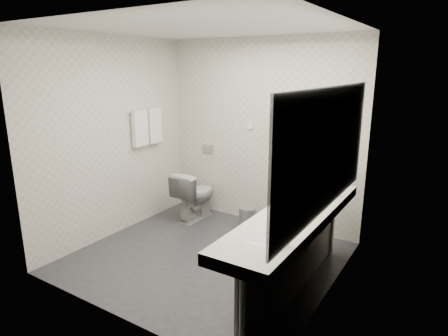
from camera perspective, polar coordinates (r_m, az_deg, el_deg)
The scene contains 29 objects.
floor at distance 4.54m, azimuth -2.68°, elevation -13.08°, with size 2.80×2.80×0.00m, color #2C2B31.
ceiling at distance 4.04m, azimuth -3.13°, elevation 20.16°, with size 2.80×2.80×0.00m, color silver.
wall_back at distance 5.21m, azimuth 5.41°, elevation 5.07°, with size 2.80×2.80×0.00m, color beige.
wall_front at distance 3.17m, azimuth -16.55°, elevation -1.75°, with size 2.80×2.80×0.00m, color beige.
wall_left at distance 5.04m, azimuth -16.07°, elevation 4.23°, with size 2.60×2.60×0.00m, color beige.
wall_right at distance 3.51m, azimuth 16.12°, elevation -0.13°, with size 2.60×2.60×0.00m, color beige.
vanity_counter at distance 3.56m, azimuth 10.40°, elevation -7.25°, with size 0.55×2.20×0.10m, color silver.
vanity_panel at distance 3.73m, azimuth 10.45°, elevation -13.40°, with size 0.03×2.15×0.75m, color #999591.
vanity_post_near at distance 2.91m, azimuth 2.68°, elevation -21.98°, with size 0.06×0.06×0.75m, color silver.
vanity_post_far at distance 4.61m, azimuth 15.74°, elevation -8.03°, with size 0.06×0.06×0.75m, color silver.
mirror at distance 3.29m, azimuth 15.11°, elevation 2.52°, with size 0.02×2.20×1.05m, color #B2BCC6.
basin_near at distance 2.99m, azimuth 5.63°, elevation -10.67°, with size 0.40×0.31×0.05m, color white.
basin_far at distance 4.12m, azimuth 13.85°, elevation -3.84°, with size 0.40×0.31×0.05m, color white.
faucet_near at distance 2.88m, azimuth 9.18°, elevation -9.85°, with size 0.04×0.04×0.15m, color silver.
faucet_far at distance 4.04m, azimuth 16.55°, elevation -3.06°, with size 0.04×0.04×0.15m, color silver.
soap_bottle_a at distance 3.56m, azimuth 10.93°, elevation -5.59°, with size 0.04×0.04×0.09m, color white.
glass_left at distance 3.70m, azimuth 12.93°, elevation -4.85°, with size 0.05×0.05×0.10m, color silver.
toilet at distance 5.51m, azimuth -4.36°, elevation -3.98°, with size 0.40×0.70×0.71m, color white.
flush_plate at distance 5.68m, azimuth -2.40°, elevation 2.84°, with size 0.18×0.02×0.12m, color #B2B5BA.
pedal_bin at distance 5.13m, azimuth 3.53°, elevation -7.71°, with size 0.23×0.23×0.32m, color #B2B5BA.
bin_lid at distance 5.07m, azimuth 3.56°, elevation -5.95°, with size 0.23×0.23×0.01m, color #B2B5BA.
towel_rail at distance 5.34m, azimuth -11.51°, elevation 8.33°, with size 0.02×0.02×0.62m, color silver.
towel_near at distance 5.26m, azimuth -12.36°, elevation 5.77°, with size 0.07×0.24×0.48m, color white.
towel_far at distance 5.46m, azimuth -10.30°, elevation 6.19°, with size 0.07×0.24×0.48m, color white.
dryer_cradle at distance 5.04m, azimuth 7.87°, elevation 7.55°, with size 0.10×0.04×0.14m, color gray.
dryer_barrel at distance 4.97m, azimuth 7.54°, elevation 7.81°, with size 0.08×0.08×0.14m, color gray.
dryer_cord at distance 5.06m, azimuth 7.70°, elevation 4.72°, with size 0.02×0.02×0.35m, color black.
switch_plate_a at distance 5.25m, azimuth 3.91°, elevation 6.28°, with size 0.09×0.02×0.09m, color white.
switch_plate_b at distance 4.96m, azimuth 11.06°, elevation 5.55°, with size 0.09×0.02×0.09m, color white.
Camera 1 is at (2.32, -3.28, 2.11)m, focal length 30.85 mm.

